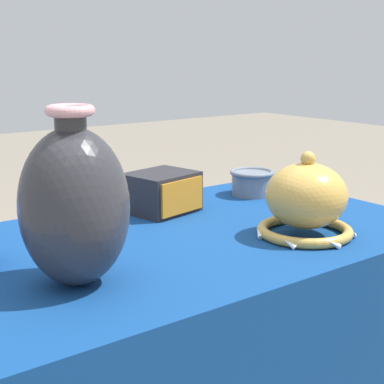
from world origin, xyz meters
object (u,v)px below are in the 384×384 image
object	(u,v)px
vase_dome_bell	(306,202)
mosaic_tile_box	(162,192)
cup_wide_slate	(252,181)
vase_tall_bulbous	(74,205)

from	to	relation	value
vase_dome_bell	mosaic_tile_box	world-z (taller)	vase_dome_bell
mosaic_tile_box	cup_wide_slate	world-z (taller)	mosaic_tile_box
vase_tall_bulbous	vase_dome_bell	bearing A→B (deg)	-5.19
cup_wide_slate	mosaic_tile_box	bearing A→B (deg)	179.73
vase_tall_bulbous	vase_dome_bell	xyz separation A→B (m)	(0.50, -0.05, -0.06)
vase_dome_bell	cup_wide_slate	size ratio (longest dim) A/B	1.78
vase_tall_bulbous	mosaic_tile_box	xyz separation A→B (m)	(0.37, 0.30, -0.09)
vase_tall_bulbous	vase_dome_bell	size ratio (longest dim) A/B	1.39
vase_dome_bell	cup_wide_slate	distance (m)	0.38
vase_dome_bell	cup_wide_slate	bearing A→B (deg)	64.75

